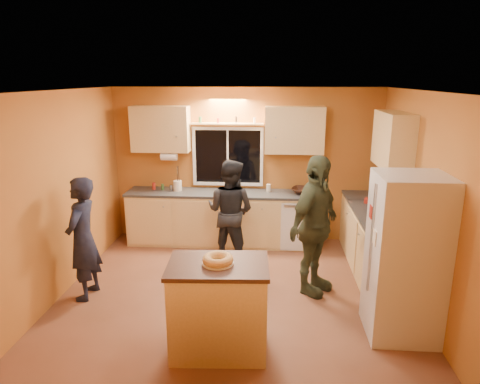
# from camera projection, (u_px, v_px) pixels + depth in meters

# --- Properties ---
(ground) EXTENTS (4.50, 4.50, 0.00)m
(ground) POSITION_uv_depth(u_px,v_px,m) (236.00, 291.00, 5.69)
(ground) COLOR brown
(ground) RESTS_ON ground
(room_shell) EXTENTS (4.54, 4.04, 2.61)m
(room_shell) POSITION_uv_depth(u_px,v_px,m) (247.00, 166.00, 5.66)
(room_shell) COLOR #B8752F
(room_shell) RESTS_ON ground
(back_counter) EXTENTS (4.23, 0.62, 0.90)m
(back_counter) POSITION_uv_depth(u_px,v_px,m) (245.00, 218.00, 7.21)
(back_counter) COLOR tan
(back_counter) RESTS_ON ground
(right_counter) EXTENTS (0.62, 1.84, 0.90)m
(right_counter) POSITION_uv_depth(u_px,v_px,m) (379.00, 249.00, 5.91)
(right_counter) COLOR tan
(right_counter) RESTS_ON ground
(refrigerator) EXTENTS (0.72, 0.70, 1.80)m
(refrigerator) POSITION_uv_depth(u_px,v_px,m) (405.00, 257.00, 4.55)
(refrigerator) COLOR silver
(refrigerator) RESTS_ON ground
(island) EXTENTS (1.04, 0.74, 0.97)m
(island) POSITION_uv_depth(u_px,v_px,m) (219.00, 307.00, 4.35)
(island) COLOR tan
(island) RESTS_ON ground
(bundt_pastry) EXTENTS (0.31, 0.31, 0.09)m
(bundt_pastry) POSITION_uv_depth(u_px,v_px,m) (218.00, 259.00, 4.22)
(bundt_pastry) COLOR #DDA95B
(bundt_pastry) RESTS_ON island
(person_left) EXTENTS (0.39, 0.59, 1.58)m
(person_left) POSITION_uv_depth(u_px,v_px,m) (83.00, 239.00, 5.36)
(person_left) COLOR black
(person_left) RESTS_ON ground
(person_center) EXTENTS (0.94, 0.84, 1.59)m
(person_center) POSITION_uv_depth(u_px,v_px,m) (230.00, 211.00, 6.45)
(person_center) COLOR black
(person_center) RESTS_ON ground
(person_right) EXTENTS (0.97, 1.14, 1.83)m
(person_right) POSITION_uv_depth(u_px,v_px,m) (315.00, 226.00, 5.46)
(person_right) COLOR #2C3320
(person_right) RESTS_ON ground
(mixing_bowl) EXTENTS (0.46, 0.46, 0.09)m
(mixing_bowl) POSITION_uv_depth(u_px,v_px,m) (303.00, 191.00, 7.03)
(mixing_bowl) COLOR black
(mixing_bowl) RESTS_ON back_counter
(utensil_crock) EXTENTS (0.14, 0.14, 0.17)m
(utensil_crock) POSITION_uv_depth(u_px,v_px,m) (178.00, 186.00, 7.20)
(utensil_crock) COLOR #EEE3C7
(utensil_crock) RESTS_ON back_counter
(potted_plant) EXTENTS (0.33, 0.31, 0.30)m
(potted_plant) POSITION_uv_depth(u_px,v_px,m) (403.00, 228.00, 4.98)
(potted_plant) COLOR gray
(potted_plant) RESTS_ON right_counter
(red_box) EXTENTS (0.19, 0.17, 0.07)m
(red_box) POSITION_uv_depth(u_px,v_px,m) (370.00, 201.00, 6.49)
(red_box) COLOR #B4291B
(red_box) RESTS_ON right_counter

